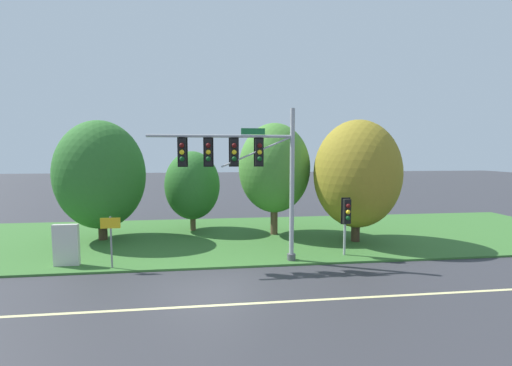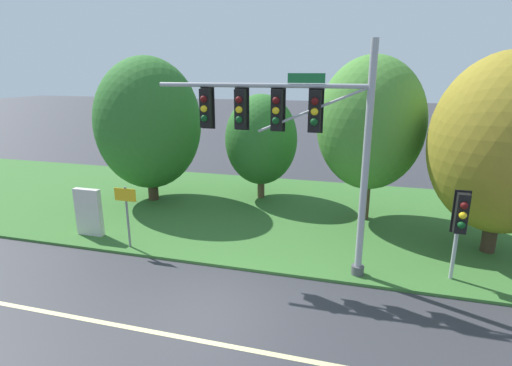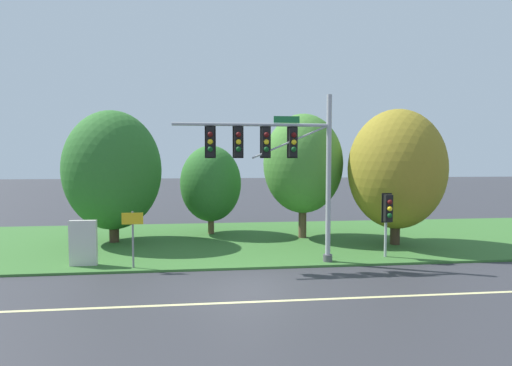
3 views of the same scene
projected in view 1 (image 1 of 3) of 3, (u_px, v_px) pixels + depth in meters
The scene contains 11 objects.
ground_plane at pixel (211, 292), 12.90m from camera, with size 160.00×160.00×0.00m, color #333338.
lane_stripe at pixel (210, 306), 11.72m from camera, with size 36.00×0.16×0.01m, color beige.
grass_verge at pixel (212, 237), 21.05m from camera, with size 48.00×11.50×0.10m, color #386B2D.
traffic_signal_mast at pixel (245, 164), 15.74m from camera, with size 6.81×0.49×7.19m.
pedestrian_signal_near_kerb at pixel (346, 214), 16.92m from camera, with size 0.46×0.55×2.92m.
route_sign_post at pixel (111, 234), 15.15m from camera, with size 0.85×0.08×2.32m.
tree_nearest_road at pixel (101, 175), 19.99m from camera, with size 5.06×5.06×7.01m.
tree_left_of_mast at pixel (192, 186), 22.49m from camera, with size 3.59×3.59×5.24m.
tree_behind_signpost at pixel (274, 168), 21.31m from camera, with size 4.45×4.45×6.97m.
tree_mid_verge at pixel (357, 174), 19.60m from camera, with size 4.93×4.93×7.01m.
info_kiosk at pixel (66, 245), 15.54m from camera, with size 1.10×0.24×1.90m.
Camera 1 is at (0.17, -12.61, 5.23)m, focal length 24.00 mm.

